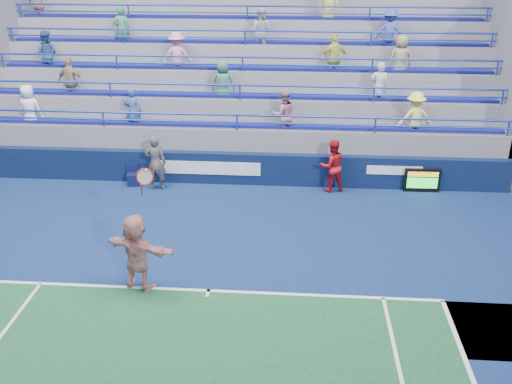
# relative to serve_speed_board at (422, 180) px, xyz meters

# --- Properties ---
(ground) EXTENTS (120.00, 120.00, 0.00)m
(ground) POSITION_rel_serve_speed_board_xyz_m (-6.11, -6.27, -0.40)
(ground) COLOR #333538
(sponsor_wall) EXTENTS (18.00, 0.32, 1.10)m
(sponsor_wall) POSITION_rel_serve_speed_board_xyz_m (-6.10, 0.23, 0.15)
(sponsor_wall) COLOR #0A183A
(sponsor_wall) RESTS_ON ground
(bleacher_stand) EXTENTS (18.00, 5.60, 6.13)m
(bleacher_stand) POSITION_rel_serve_speed_board_xyz_m (-6.11, 4.00, 1.14)
(bleacher_stand) COLOR slate
(bleacher_stand) RESTS_ON ground
(serve_speed_board) EXTENTS (1.16, 0.16, 0.80)m
(serve_speed_board) POSITION_rel_serve_speed_board_xyz_m (0.00, 0.00, 0.00)
(serve_speed_board) COLOR black
(serve_speed_board) RESTS_ON ground
(judge_chair) EXTENTS (0.49, 0.49, 0.73)m
(judge_chair) POSITION_rel_serve_speed_board_xyz_m (-9.59, -0.15, -0.17)
(judge_chair) COLOR #0C123A
(judge_chair) RESTS_ON ground
(tennis_player) EXTENTS (1.87, 1.09, 3.08)m
(tennis_player) POSITION_rel_serve_speed_board_xyz_m (-7.77, -6.21, 0.56)
(tennis_player) COLOR white
(tennis_player) RESTS_ON ground
(line_judge) EXTENTS (0.71, 0.50, 1.87)m
(line_judge) POSITION_rel_serve_speed_board_xyz_m (-8.72, -0.41, 0.53)
(line_judge) COLOR #131936
(line_judge) RESTS_ON ground
(ball_girl) EXTENTS (1.03, 0.91, 1.77)m
(ball_girl) POSITION_rel_serve_speed_board_xyz_m (-2.97, -0.15, 0.48)
(ball_girl) COLOR #AC131B
(ball_girl) RESTS_ON ground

